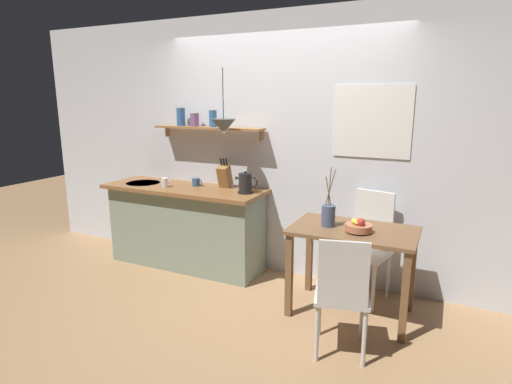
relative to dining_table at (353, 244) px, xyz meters
name	(u,v)px	position (x,y,z in m)	size (l,w,h in m)	color
ground_plane	(254,293)	(-0.92, -0.03, -0.64)	(14.00, 14.00, 0.00)	#A87F56
back_wall	(300,149)	(-0.72, 0.62, 0.71)	(6.80, 0.11, 2.70)	silver
kitchen_counter	(186,226)	(-1.92, 0.29, -0.18)	(1.83, 0.63, 0.91)	gray
wall_shelf	(202,124)	(-1.79, 0.47, 0.94)	(1.30, 0.20, 0.33)	#9E6B3D
dining_table	(353,244)	(0.00, 0.00, 0.00)	(1.04, 0.65, 0.78)	brown
dining_chair_near	(342,291)	(0.08, -0.67, -0.13)	(0.47, 0.49, 0.93)	silver
dining_chair_far	(369,241)	(0.06, 0.40, -0.09)	(0.50, 0.48, 1.01)	white
fruit_bowl	(359,226)	(0.06, -0.08, 0.18)	(0.22, 0.22, 0.13)	#BC704C
twig_vase	(328,215)	(-0.22, -0.02, 0.23)	(0.12, 0.12, 0.51)	#475675
electric_kettle	(246,183)	(-1.17, 0.29, 0.37)	(0.24, 0.16, 0.23)	black
knife_block	(225,176)	(-1.49, 0.43, 0.40)	(0.12, 0.17, 0.32)	#9E6B3D
coffee_mug_by_sink	(165,183)	(-2.09, 0.18, 0.32)	(0.12, 0.08, 0.10)	white
coffee_mug_spare	(196,182)	(-1.82, 0.37, 0.31)	(0.13, 0.09, 0.09)	#3D5B89
pendant_lamp	(224,126)	(-1.37, 0.21, 0.94)	(0.25, 0.25, 0.63)	black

